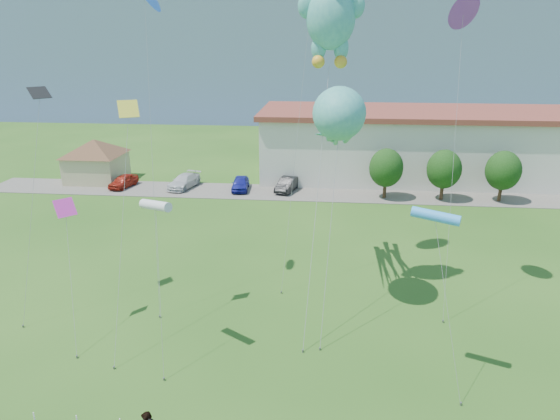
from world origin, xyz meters
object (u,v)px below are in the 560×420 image
object	(u,v)px
pavilion	(95,156)
warehouse	(511,145)
parked_car_white	(184,181)
parked_car_red	(123,181)
teddy_bear_kite	(331,10)
parked_car_black	(287,184)
octopus_kite	(338,123)
parked_car_blue	(240,183)

from	to	relation	value
pavilion	warehouse	world-z (taller)	warehouse
warehouse	parked_car_white	distance (m)	39.63
parked_car_red	teddy_bear_kite	size ratio (longest dim) A/B	0.20
parked_car_red	teddy_bear_kite	xyz separation A→B (m)	(23.36, -22.23, 17.15)
parked_car_black	octopus_kite	distance (m)	26.20
parked_car_white	parked_car_black	distance (m)	11.97
pavilion	octopus_kite	size ratio (longest dim) A/B	0.67
octopus_kite	teddy_bear_kite	size ratio (longest dim) A/B	0.66
parked_car_white	warehouse	bearing A→B (deg)	26.43
parked_car_white	parked_car_black	xyz separation A→B (m)	(11.97, -0.07, 0.00)
pavilion	parked_car_white	world-z (taller)	pavilion
warehouse	parked_car_white	bearing A→B (deg)	-167.98
parked_car_white	octopus_kite	bearing A→B (deg)	-39.73
parked_car_black	warehouse	bearing A→B (deg)	32.11
pavilion	octopus_kite	bearing A→B (deg)	-42.20
pavilion	parked_car_blue	xyz separation A→B (m)	(18.01, -2.46, -2.20)
warehouse	teddy_bear_kite	xyz separation A→B (m)	(-22.31, -30.91, 13.81)
parked_car_blue	warehouse	bearing A→B (deg)	10.54
warehouse	parked_car_black	bearing A→B (deg)	-162.72
pavilion	parked_car_red	world-z (taller)	pavilion
pavilion	parked_car_blue	bearing A→B (deg)	-7.78
parked_car_red	warehouse	bearing A→B (deg)	23.72
pavilion	parked_car_red	bearing A→B (deg)	-31.82
warehouse	octopus_kite	world-z (taller)	octopus_kite
parked_car_white	parked_car_black	size ratio (longest dim) A/B	1.13
warehouse	teddy_bear_kite	world-z (taller)	teddy_bear_kite
parked_car_red	teddy_bear_kite	world-z (taller)	teddy_bear_kite
parked_car_blue	octopus_kite	size ratio (longest dim) A/B	0.32
parked_car_red	parked_car_black	distance (m)	19.02
pavilion	parked_car_black	size ratio (longest dim) A/B	2.01
parked_car_black	parked_car_red	bearing A→B (deg)	-163.99
warehouse	octopus_kite	xyz separation A→B (m)	(-21.65, -31.70, 7.34)
parked_car_red	parked_car_black	bearing A→B (deg)	14.14
parked_car_white	parked_car_blue	distance (m)	6.64
warehouse	parked_car_black	world-z (taller)	warehouse
pavilion	octopus_kite	distance (m)	39.18
pavilion	parked_car_red	distance (m)	5.56
warehouse	parked_car_blue	world-z (taller)	warehouse
warehouse	parked_car_black	size ratio (longest dim) A/B	13.31
pavilion	teddy_bear_kite	xyz separation A→B (m)	(27.69, -24.91, 14.91)
warehouse	parked_car_red	size ratio (longest dim) A/B	14.31
parked_car_blue	parked_car_black	distance (m)	5.34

